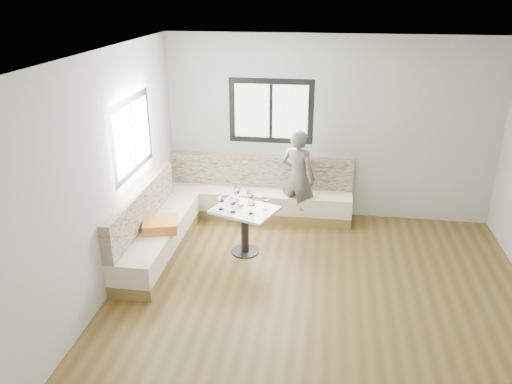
% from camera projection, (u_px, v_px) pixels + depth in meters
% --- Properties ---
extents(room, '(5.01, 5.01, 2.81)m').
position_uv_depth(room, '(319.00, 188.00, 5.37)').
color(room, brown).
rests_on(room, ground).
extents(banquette, '(2.90, 2.80, 0.95)m').
position_uv_depth(banquette, '(217.00, 211.00, 7.40)').
color(banquette, olive).
rests_on(banquette, ground).
extents(table, '(0.97, 0.86, 0.66)m').
position_uv_depth(table, '(245.00, 220.00, 6.74)').
color(table, black).
rests_on(table, ground).
extents(person, '(0.64, 0.54, 1.49)m').
position_uv_depth(person, '(298.00, 177.00, 7.53)').
color(person, '#514F49').
rests_on(person, ground).
extents(olive_ramekin, '(0.10, 0.10, 0.04)m').
position_uv_depth(olive_ramekin, '(241.00, 204.00, 6.76)').
color(olive_ramekin, white).
rests_on(olive_ramekin, table).
extents(wine_glass_a, '(0.10, 0.10, 0.22)m').
position_uv_depth(wine_glass_a, '(221.00, 199.00, 6.60)').
color(wine_glass_a, white).
rests_on(wine_glass_a, table).
extents(wine_glass_b, '(0.10, 0.10, 0.22)m').
position_uv_depth(wine_glass_b, '(233.00, 202.00, 6.52)').
color(wine_glass_b, white).
rests_on(wine_glass_b, table).
extents(wine_glass_c, '(0.10, 0.10, 0.22)m').
position_uv_depth(wine_glass_c, '(252.00, 203.00, 6.47)').
color(wine_glass_c, white).
rests_on(wine_glass_c, table).
extents(wine_glass_d, '(0.10, 0.10, 0.22)m').
position_uv_depth(wine_glass_d, '(250.00, 195.00, 6.74)').
color(wine_glass_d, white).
rests_on(wine_glass_d, table).
extents(wine_glass_e, '(0.10, 0.10, 0.22)m').
position_uv_depth(wine_glass_e, '(266.00, 199.00, 6.60)').
color(wine_glass_e, white).
rests_on(wine_glass_e, table).
extents(wine_glass_f, '(0.10, 0.10, 0.22)m').
position_uv_depth(wine_glass_f, '(237.00, 191.00, 6.87)').
color(wine_glass_f, white).
rests_on(wine_glass_f, table).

